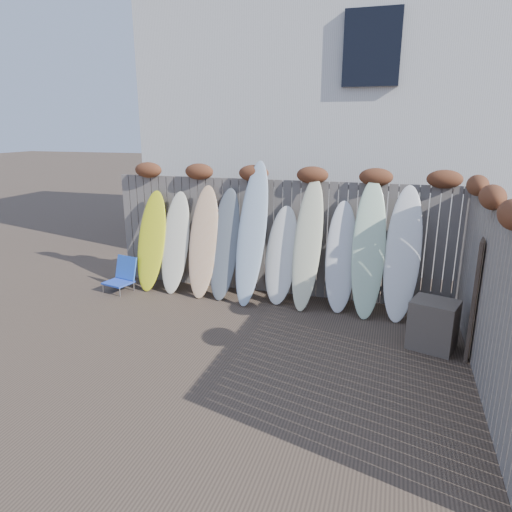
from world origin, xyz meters
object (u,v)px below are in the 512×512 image
(wooden_crate, at_px, (433,325))
(surfboard_0, at_px, (152,241))
(lattice_panel, at_px, (478,292))
(beach_chair, at_px, (122,275))

(wooden_crate, height_order, surfboard_0, surfboard_0)
(wooden_crate, distance_m, surfboard_0, 4.89)
(wooden_crate, bearing_deg, surfboard_0, 167.70)
(lattice_panel, bearing_deg, surfboard_0, -175.60)
(wooden_crate, xyz_separation_m, lattice_panel, (0.51, 0.17, 0.45))
(wooden_crate, height_order, lattice_panel, lattice_panel)
(beach_chair, xyz_separation_m, lattice_panel, (5.73, -0.56, 0.51))
(beach_chair, bearing_deg, wooden_crate, -8.01)
(beach_chair, distance_m, wooden_crate, 5.27)
(wooden_crate, xyz_separation_m, surfboard_0, (-4.75, 1.04, 0.55))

